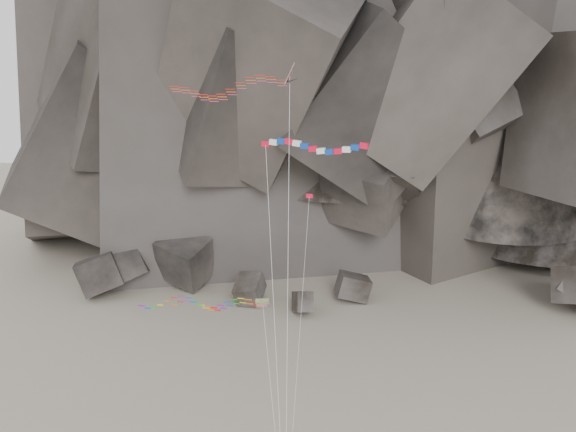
% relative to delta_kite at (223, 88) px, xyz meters
% --- Properties ---
extents(headland, '(110.00, 70.00, 84.00)m').
position_rel_delta_kite_xyz_m(headland, '(2.97, 69.78, 9.32)').
color(headland, '#4A413C').
rests_on(headland, ground).
extents(boulder_field, '(79.38, 15.11, 10.34)m').
position_rel_delta_kite_xyz_m(boulder_field, '(0.12, 33.56, -30.07)').
color(boulder_field, '#47423F').
rests_on(boulder_field, ground).
extents(delta_kite, '(11.95, 13.09, 33.02)m').
position_rel_delta_kite_xyz_m(delta_kite, '(0.00, 0.00, 0.00)').
color(delta_kite, red).
rests_on(delta_kite, ground).
extents(banner_kite, '(9.15, 15.06, 26.70)m').
position_rel_delta_kite_xyz_m(banner_kite, '(6.88, 2.11, -4.98)').
color(banner_kite, red).
rests_on(banner_kite, ground).
extents(parafoil_kite, '(17.97, 15.77, 11.61)m').
position_rel_delta_kite_xyz_m(parafoil_kite, '(-4.51, 3.65, -20.41)').
color(parafoil_kite, '#D6F10D').
rests_on(parafoil_kite, ground).
extents(pennant_kite, '(0.97, 15.49, 21.72)m').
position_rel_delta_kite_xyz_m(pennant_kite, '(6.53, 0.38, -14.09)').
color(pennant_kite, red).
rests_on(pennant_kite, ground).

